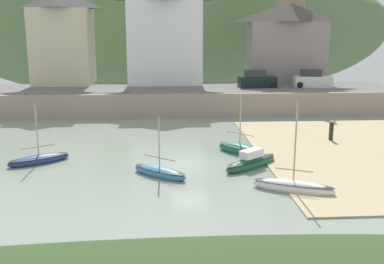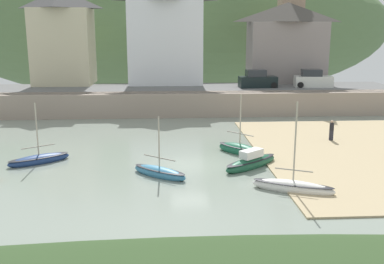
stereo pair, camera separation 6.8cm
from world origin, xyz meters
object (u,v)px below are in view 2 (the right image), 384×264
(sailboat_white_hull, at_px, (240,149))
(rowboat_small_beached, at_px, (251,162))
(person_near_water, at_px, (332,129))
(parked_car_near_slipway, at_px, (257,80))
(church_with_spire, at_px, (291,6))
(waterfront_building_right, at_px, (287,42))
(sailboat_blue_trim, at_px, (39,159))
(waterfront_building_left, at_px, (63,37))
(parked_car_by_wall, at_px, (313,80))
(sailboat_nearest_shore, at_px, (293,187))
(waterfront_building_centre, at_px, (165,34))
(motorboat_with_cabin, at_px, (159,172))

(sailboat_white_hull, bearing_deg, rowboat_small_beached, -39.77)
(person_near_water, bearing_deg, parked_car_near_slipway, 100.81)
(rowboat_small_beached, height_order, parked_car_near_slipway, parked_car_near_slipway)
(church_with_spire, height_order, parked_car_near_slipway, church_with_spire)
(waterfront_building_right, relative_size, person_near_water, 5.76)
(waterfront_building_right, distance_m, sailboat_blue_trim, 34.04)
(waterfront_building_left, distance_m, parked_car_by_wall, 28.78)
(waterfront_building_right, distance_m, parked_car_by_wall, 6.28)
(sailboat_white_hull, xyz_separation_m, parked_car_by_wall, (11.14, 18.18, 2.91))
(parked_car_near_slipway, bearing_deg, sailboat_nearest_shore, -100.37)
(church_with_spire, relative_size, rowboat_small_beached, 4.16)
(sailboat_blue_trim, bearing_deg, person_near_water, -21.55)
(waterfront_building_centre, xyz_separation_m, person_near_water, (12.97, -19.65, -7.19))
(sailboat_white_hull, relative_size, rowboat_small_beached, 1.05)
(parked_car_near_slipway, distance_m, parked_car_by_wall, 6.24)
(waterfront_building_right, relative_size, sailboat_white_hull, 2.10)
(motorboat_with_cabin, xyz_separation_m, parked_car_near_slipway, (10.58, 22.92, 2.95))
(sailboat_white_hull, relative_size, parked_car_by_wall, 1.05)
(motorboat_with_cabin, bearing_deg, church_with_spire, 101.15)
(church_with_spire, bearing_deg, motorboat_with_cabin, -117.44)
(waterfront_building_left, xyz_separation_m, waterfront_building_right, (26.13, -0.00, -0.69))
(waterfront_building_centre, height_order, motorboat_with_cabin, waterfront_building_centre)
(waterfront_building_centre, xyz_separation_m, parked_car_by_wall, (16.32, -4.50, -4.97))
(motorboat_with_cabin, bearing_deg, sailboat_white_hull, 78.49)
(sailboat_nearest_shore, bearing_deg, sailboat_blue_trim, -177.39)
(waterfront_building_left, height_order, sailboat_blue_trim, waterfront_building_left)
(sailboat_nearest_shore, relative_size, parked_car_near_slipway, 1.23)
(person_near_water, bearing_deg, sailboat_white_hull, -158.78)
(waterfront_building_centre, bearing_deg, rowboat_small_beached, -78.34)
(waterfront_building_centre, bearing_deg, parked_car_by_wall, -15.42)
(waterfront_building_left, xyz_separation_m, parked_car_by_wall, (28.04, -4.50, -4.64))
(parked_car_near_slipway, bearing_deg, waterfront_building_right, 42.88)
(sailboat_blue_trim, distance_m, person_near_water, 21.98)
(church_with_spire, xyz_separation_m, person_near_water, (-2.84, -23.65, -10.47))
(sailboat_white_hull, bearing_deg, waterfront_building_left, 173.66)
(waterfront_building_centre, relative_size, parked_car_near_slipway, 2.72)
(sailboat_blue_trim, relative_size, motorboat_with_cabin, 1.09)
(sailboat_white_hull, relative_size, parked_car_near_slipway, 1.06)
(waterfront_building_left, height_order, waterfront_building_right, waterfront_building_left)
(church_with_spire, relative_size, person_near_water, 10.84)
(rowboat_small_beached, distance_m, person_near_water, 9.93)
(waterfront_building_left, distance_m, person_near_water, 32.30)
(parked_car_near_slipway, bearing_deg, sailboat_blue_trim, -136.59)
(sailboat_nearest_shore, height_order, motorboat_with_cabin, sailboat_nearest_shore)
(waterfront_building_right, distance_m, parked_car_near_slipway, 7.39)
(person_near_water, bearing_deg, waterfront_building_left, 141.49)
(sailboat_blue_trim, distance_m, parked_car_near_slipway, 27.25)
(waterfront_building_right, relative_size, motorboat_with_cabin, 2.42)
(sailboat_nearest_shore, relative_size, parked_car_by_wall, 1.21)
(church_with_spire, height_order, sailboat_white_hull, church_with_spire)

